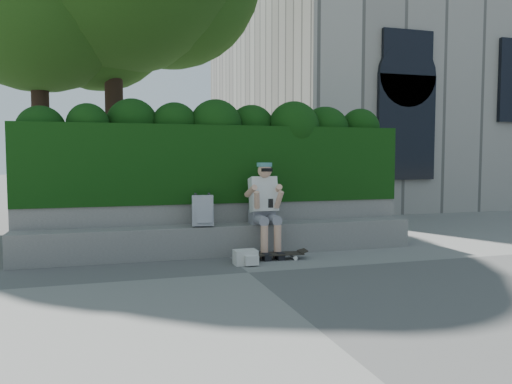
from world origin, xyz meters
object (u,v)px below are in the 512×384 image
object	(u,v)px
skateboard	(273,254)
backpack_ground	(245,257)
backpack_plaid	(203,211)
person	(265,205)

from	to	relation	value
skateboard	backpack_ground	bearing A→B (deg)	-151.35
backpack_plaid	backpack_ground	bearing A→B (deg)	-47.02
skateboard	person	bearing A→B (deg)	95.53
person	skateboard	distance (m)	0.78
backpack_plaid	backpack_ground	xyz separation A→B (m)	(0.46, -0.67, -0.58)
backpack_ground	skateboard	bearing A→B (deg)	21.79
person	skateboard	world-z (taller)	person
skateboard	backpack_ground	world-z (taller)	backpack_ground
skateboard	backpack_plaid	size ratio (longest dim) A/B	1.99
skateboard	backpack_plaid	xyz separation A→B (m)	(-0.92, 0.48, 0.60)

